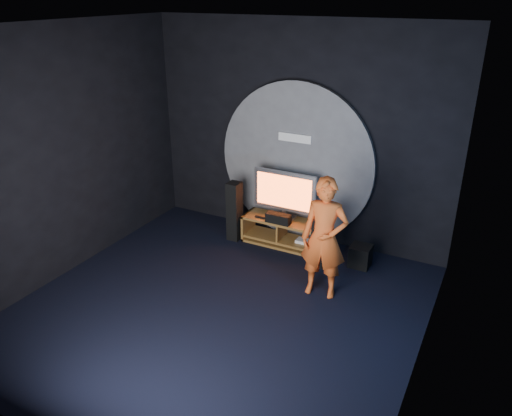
{
  "coord_description": "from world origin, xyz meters",
  "views": [
    {
      "loc": [
        2.95,
        -4.6,
        3.87
      ],
      "look_at": [
        0.01,
        1.05,
        1.05
      ],
      "focal_mm": 35.0,
      "sensor_mm": 36.0,
      "label": 1
    }
  ],
  "objects_px": {
    "tower_speaker_left": "(235,211)",
    "media_console": "(282,233)",
    "tower_speaker_right": "(320,235)",
    "subwoofer": "(360,256)",
    "player": "(324,238)",
    "tv": "(284,193)"
  },
  "relations": [
    {
      "from": "media_console",
      "to": "tower_speaker_right",
      "type": "xyz_separation_m",
      "value": [
        0.77,
        -0.36,
        0.31
      ]
    },
    {
      "from": "tower_speaker_left",
      "to": "tower_speaker_right",
      "type": "distance_m",
      "value": 1.57
    },
    {
      "from": "subwoofer",
      "to": "player",
      "type": "bearing_deg",
      "value": -105.17
    },
    {
      "from": "subwoofer",
      "to": "tower_speaker_right",
      "type": "bearing_deg",
      "value": -154.68
    },
    {
      "from": "tower_speaker_right",
      "to": "player",
      "type": "relative_size",
      "value": 0.6
    },
    {
      "from": "tower_speaker_left",
      "to": "subwoofer",
      "type": "relative_size",
      "value": 3.0
    },
    {
      "from": "tower_speaker_left",
      "to": "tower_speaker_right",
      "type": "xyz_separation_m",
      "value": [
        1.56,
        -0.18,
        0.0
      ]
    },
    {
      "from": "tower_speaker_left",
      "to": "player",
      "type": "distance_m",
      "value": 2.09
    },
    {
      "from": "tower_speaker_left",
      "to": "player",
      "type": "xyz_separation_m",
      "value": [
        1.87,
        -0.87,
        0.34
      ]
    },
    {
      "from": "tv",
      "to": "player",
      "type": "bearing_deg",
      "value": -45.8
    },
    {
      "from": "tower_speaker_left",
      "to": "media_console",
      "type": "bearing_deg",
      "value": 12.87
    },
    {
      "from": "media_console",
      "to": "tower_speaker_right",
      "type": "relative_size",
      "value": 1.28
    },
    {
      "from": "media_console",
      "to": "tower_speaker_left",
      "type": "distance_m",
      "value": 0.86
    },
    {
      "from": "media_console",
      "to": "player",
      "type": "height_order",
      "value": "player"
    },
    {
      "from": "tower_speaker_right",
      "to": "tower_speaker_left",
      "type": "bearing_deg",
      "value": 173.57
    },
    {
      "from": "tower_speaker_right",
      "to": "player",
      "type": "height_order",
      "value": "player"
    },
    {
      "from": "subwoofer",
      "to": "player",
      "type": "height_order",
      "value": "player"
    },
    {
      "from": "media_console",
      "to": "tv",
      "type": "relative_size",
      "value": 1.23
    },
    {
      "from": "media_console",
      "to": "subwoofer",
      "type": "height_order",
      "value": "media_console"
    },
    {
      "from": "media_console",
      "to": "tower_speaker_left",
      "type": "bearing_deg",
      "value": -167.13
    },
    {
      "from": "media_console",
      "to": "tv",
      "type": "height_order",
      "value": "tv"
    },
    {
      "from": "tv",
      "to": "tower_speaker_left",
      "type": "xyz_separation_m",
      "value": [
        -0.78,
        -0.25,
        -0.38
      ]
    }
  ]
}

